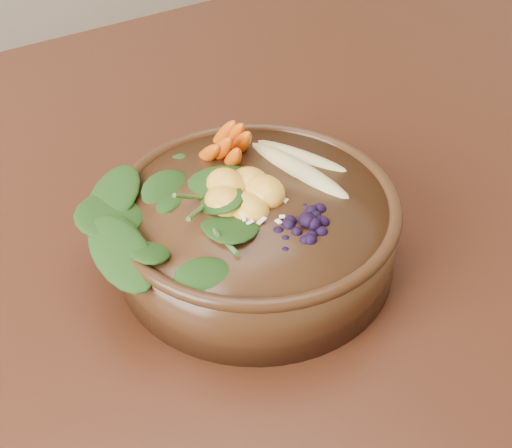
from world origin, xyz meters
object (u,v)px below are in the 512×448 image
object	(u,v)px
stoneware_bowl	(256,232)
carrot_cluster	(227,121)
kale_heap	(180,185)
mandarin_cluster	(243,182)
banana_halves	(300,152)
blueberry_pile	(308,208)
dining_table	(124,283)

from	to	relation	value
stoneware_bowl	carrot_cluster	world-z (taller)	carrot_cluster
kale_heap	mandarin_cluster	xyz separation A→B (m)	(0.06, -0.02, -0.01)
stoneware_bowl	kale_heap	xyz separation A→B (m)	(-0.06, 0.04, 0.06)
banana_halves	mandarin_cluster	world-z (taller)	mandarin_cluster
carrot_cluster	mandarin_cluster	world-z (taller)	carrot_cluster
stoneware_bowl	banana_halves	size ratio (longest dim) A/B	1.71
kale_heap	carrot_cluster	size ratio (longest dim) A/B	2.38
stoneware_bowl	mandarin_cluster	distance (m)	0.05
blueberry_pile	kale_heap	bearing A→B (deg)	133.11
stoneware_bowl	carrot_cluster	distance (m)	0.11
carrot_cluster	banana_halves	size ratio (longest dim) A/B	0.47
carrot_cluster	blueberry_pile	world-z (taller)	carrot_cluster
kale_heap	carrot_cluster	world-z (taller)	carrot_cluster
kale_heap	mandarin_cluster	size ratio (longest dim) A/B	2.07
banana_halves	dining_table	bearing A→B (deg)	128.43
kale_heap	dining_table	bearing A→B (deg)	112.27
banana_halves	blueberry_pile	bearing A→B (deg)	-141.51
dining_table	stoneware_bowl	bearing A→B (deg)	-53.14
dining_table	kale_heap	size ratio (longest dim) A/B	9.03
kale_heap	blueberry_pile	distance (m)	0.12
stoneware_bowl	kale_heap	size ratio (longest dim) A/B	1.53
carrot_cluster	banana_halves	distance (m)	0.08
kale_heap	banana_halves	bearing A→B (deg)	-2.24
dining_table	stoneware_bowl	xyz separation A→B (m)	(0.10, -0.13, 0.13)
dining_table	kale_heap	bearing A→B (deg)	-67.73
kale_heap	blueberry_pile	xyz separation A→B (m)	(0.08, -0.09, -0.00)
kale_heap	carrot_cluster	bearing A→B (deg)	31.82
carrot_cluster	blueberry_pile	bearing A→B (deg)	-109.55
stoneware_bowl	mandarin_cluster	size ratio (longest dim) A/B	3.15
stoneware_bowl	kale_heap	distance (m)	0.09
dining_table	carrot_cluster	bearing A→B (deg)	-21.09
mandarin_cluster	blueberry_pile	size ratio (longest dim) A/B	0.69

